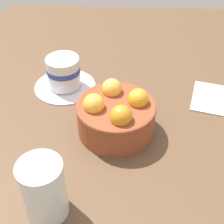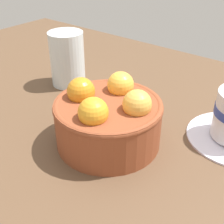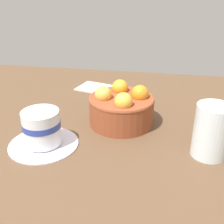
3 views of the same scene
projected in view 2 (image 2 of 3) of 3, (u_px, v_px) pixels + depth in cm
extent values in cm
cube|color=brown|center=(108.00, 153.00, 45.86)|extent=(125.84, 82.30, 4.63)
cylinder|color=brown|center=(108.00, 123.00, 42.90)|extent=(15.15, 15.15, 6.62)
torus|color=brown|center=(108.00, 105.00, 41.37)|extent=(15.35, 15.35, 1.00)
sphere|color=orange|center=(93.00, 112.00, 37.45)|extent=(3.94, 3.94, 3.94)
sphere|color=#EDB048|center=(137.00, 104.00, 39.17)|extent=(3.92, 3.92, 3.92)
sphere|color=#F7B23E|center=(121.00, 85.00, 43.98)|extent=(3.98, 3.98, 3.98)
sphere|color=orange|center=(81.00, 91.00, 42.25)|extent=(4.04, 4.04, 4.04)
cylinder|color=silver|center=(67.00, 59.00, 58.57)|extent=(6.73, 6.73, 10.56)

